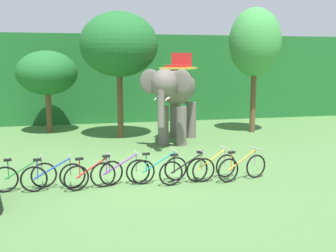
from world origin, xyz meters
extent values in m
plane|color=#4C753D|center=(0.00, 0.00, 0.00)|extent=(80.00, 80.00, 0.00)
cube|color=#1E6028|center=(0.00, 13.34, 2.43)|extent=(36.00, 6.00, 4.86)
cylinder|color=brown|center=(-3.42, 8.16, 0.96)|extent=(0.27, 0.27, 1.93)
ellipsoid|color=#1E6028|center=(-3.42, 8.16, 2.87)|extent=(2.86, 2.86, 2.09)
cylinder|color=brown|center=(-0.19, 6.04, 1.44)|extent=(0.26, 0.26, 2.87)
ellipsoid|color=#1E6028|center=(-0.19, 6.04, 4.14)|extent=(3.41, 3.41, 2.82)
cylinder|color=brown|center=(6.22, 6.08, 1.43)|extent=(0.27, 0.27, 2.87)
ellipsoid|color=#3D8E42|center=(6.22, 6.08, 4.31)|extent=(2.45, 2.45, 3.20)
ellipsoid|color=#665E56|center=(2.15, 4.77, 2.35)|extent=(2.63, 3.22, 1.50)
cylinder|color=#665E56|center=(2.05, 3.79, 0.80)|extent=(0.44, 0.44, 1.60)
cylinder|color=#665E56|center=(1.38, 4.17, 0.80)|extent=(0.44, 0.44, 1.60)
cylinder|color=#665E56|center=(2.92, 5.37, 0.80)|extent=(0.44, 0.44, 1.60)
cylinder|color=#665E56|center=(2.25, 5.74, 0.80)|extent=(0.44, 0.44, 1.60)
ellipsoid|color=#665E56|center=(1.18, 3.02, 2.60)|extent=(1.41, 1.45, 1.10)
ellipsoid|color=#665E56|center=(1.80, 2.85, 2.65)|extent=(0.81, 0.55, 0.96)
ellipsoid|color=#665E56|center=(0.71, 3.45, 2.65)|extent=(0.81, 0.55, 0.96)
cylinder|color=#665E56|center=(0.96, 2.62, 1.70)|extent=(0.26, 0.26, 1.40)
cone|color=beige|center=(1.18, 2.56, 2.05)|extent=(0.38, 0.55, 0.21)
cone|color=beige|center=(0.79, 2.77, 2.05)|extent=(0.38, 0.55, 0.21)
cube|color=gold|center=(2.20, 4.85, 3.13)|extent=(1.79, 1.78, 0.08)
cube|color=#B22323|center=(2.20, 4.85, 3.22)|extent=(1.32, 1.40, 0.10)
cube|color=#B22323|center=(2.44, 5.29, 3.50)|extent=(0.84, 0.52, 0.56)
cylinder|color=#665E56|center=(2.84, 6.01, 1.90)|extent=(0.08, 0.08, 0.90)
torus|color=black|center=(-4.01, -0.95, 0.36)|extent=(0.71, 0.19, 0.71)
torus|color=black|center=(-3.03, -0.75, 0.36)|extent=(0.71, 0.19, 0.71)
cylinder|color=green|center=(-3.54, -0.86, 0.60)|extent=(0.96, 0.23, 0.54)
cylinder|color=green|center=(-3.91, -0.93, 0.61)|extent=(0.03, 0.03, 0.52)
cube|color=black|center=(-3.91, -0.93, 0.88)|extent=(0.22, 0.14, 0.06)
cylinder|color=#9E9EA3|center=(-3.08, -0.76, 0.64)|extent=(0.03, 0.03, 0.55)
cylinder|color=#9E9EA3|center=(-3.08, -0.76, 0.91)|extent=(0.13, 0.52, 0.03)
torus|color=black|center=(-3.26, -1.09, 0.36)|extent=(0.71, 0.12, 0.71)
torus|color=black|center=(-2.26, -0.99, 0.36)|extent=(0.71, 0.12, 0.71)
cylinder|color=blue|center=(-2.78, -1.04, 0.60)|extent=(0.97, 0.14, 0.54)
cylinder|color=blue|center=(-3.16, -1.08, 0.61)|extent=(0.03, 0.03, 0.52)
cube|color=black|center=(-3.16, -1.08, 0.88)|extent=(0.21, 0.12, 0.06)
cylinder|color=#9E9EA3|center=(-2.31, -1.00, 0.64)|extent=(0.03, 0.03, 0.55)
cylinder|color=#9E9EA3|center=(-2.31, -1.00, 0.91)|extent=(0.08, 0.52, 0.03)
torus|color=black|center=(-2.16, -1.25, 0.36)|extent=(0.69, 0.26, 0.71)
torus|color=black|center=(-1.21, -0.95, 0.36)|extent=(0.69, 0.26, 0.71)
cylinder|color=red|center=(-1.71, -1.11, 0.60)|extent=(0.94, 0.33, 0.54)
cylinder|color=red|center=(-2.06, -1.22, 0.61)|extent=(0.03, 0.03, 0.52)
cube|color=black|center=(-2.06, -1.22, 0.88)|extent=(0.22, 0.16, 0.06)
cylinder|color=#9E9EA3|center=(-1.25, -0.96, 0.64)|extent=(0.03, 0.03, 0.55)
cylinder|color=#9E9EA3|center=(-1.25, -0.96, 0.91)|extent=(0.19, 0.51, 0.03)
torus|color=black|center=(-1.44, -1.08, 0.36)|extent=(0.71, 0.14, 0.71)
torus|color=black|center=(-0.45, -0.96, 0.36)|extent=(0.71, 0.14, 0.71)
cylinder|color=purple|center=(-0.97, -1.02, 0.60)|extent=(0.97, 0.16, 0.54)
cylinder|color=purple|center=(-1.34, -1.07, 0.61)|extent=(0.03, 0.03, 0.52)
cube|color=black|center=(-1.34, -1.07, 0.88)|extent=(0.21, 0.12, 0.06)
cylinder|color=#9E9EA3|center=(-0.50, -0.96, 0.64)|extent=(0.03, 0.03, 0.55)
cylinder|color=#9E9EA3|center=(-0.50, -0.96, 0.91)|extent=(0.10, 0.52, 0.03)
torus|color=black|center=(-0.33, -1.06, 0.36)|extent=(0.71, 0.16, 0.71)
torus|color=black|center=(0.66, -0.91, 0.36)|extent=(0.71, 0.16, 0.71)
cylinder|color=teal|center=(0.14, -0.99, 0.60)|extent=(0.97, 0.19, 0.54)
cylinder|color=teal|center=(-0.23, -1.05, 0.61)|extent=(0.03, 0.03, 0.52)
cube|color=black|center=(-0.23, -1.05, 0.88)|extent=(0.21, 0.13, 0.06)
cylinder|color=#9E9EA3|center=(0.61, -0.92, 0.64)|extent=(0.03, 0.03, 0.55)
cylinder|color=#9E9EA3|center=(0.61, -0.92, 0.91)|extent=(0.11, 0.52, 0.03)
torus|color=black|center=(0.41, -1.36, 0.36)|extent=(0.71, 0.14, 0.71)
torus|color=black|center=(1.40, -1.23, 0.36)|extent=(0.71, 0.14, 0.71)
cylinder|color=black|center=(0.88, -1.30, 0.60)|extent=(0.97, 0.17, 0.54)
cylinder|color=black|center=(0.51, -1.35, 0.61)|extent=(0.03, 0.03, 0.52)
cube|color=black|center=(0.51, -1.35, 0.88)|extent=(0.21, 0.13, 0.06)
cylinder|color=#9E9EA3|center=(1.36, -1.24, 0.64)|extent=(0.03, 0.03, 0.55)
cylinder|color=#9E9EA3|center=(1.36, -1.24, 0.91)|extent=(0.10, 0.52, 0.03)
torus|color=black|center=(1.23, -1.17, 0.36)|extent=(0.70, 0.22, 0.71)
torus|color=black|center=(2.20, -0.92, 0.36)|extent=(0.70, 0.22, 0.71)
cylinder|color=yellow|center=(1.69, -1.05, 0.60)|extent=(0.95, 0.28, 0.54)
cylinder|color=yellow|center=(1.33, -1.15, 0.61)|extent=(0.03, 0.03, 0.52)
cube|color=black|center=(1.33, -1.15, 0.88)|extent=(0.22, 0.15, 0.06)
cylinder|color=#9E9EA3|center=(2.15, -0.94, 0.64)|extent=(0.03, 0.03, 0.55)
cylinder|color=#9E9EA3|center=(2.15, -0.94, 0.91)|extent=(0.16, 0.51, 0.03)
torus|color=black|center=(2.08, -1.42, 0.36)|extent=(0.70, 0.22, 0.71)
torus|color=black|center=(3.05, -1.17, 0.36)|extent=(0.70, 0.22, 0.71)
cylinder|color=orange|center=(2.55, -1.30, 0.60)|extent=(0.95, 0.28, 0.54)
cylinder|color=orange|center=(2.18, -1.39, 0.61)|extent=(0.03, 0.03, 0.52)
cube|color=black|center=(2.18, -1.39, 0.88)|extent=(0.22, 0.15, 0.06)
cylinder|color=#9E9EA3|center=(3.01, -1.18, 0.64)|extent=(0.03, 0.03, 0.55)
cylinder|color=#9E9EA3|center=(3.01, -1.18, 0.91)|extent=(0.16, 0.51, 0.03)
camera|label=1|loc=(-2.06, -11.94, 3.48)|focal=43.16mm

